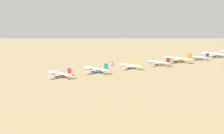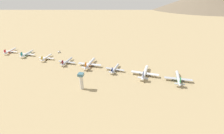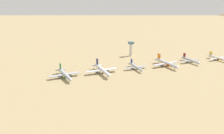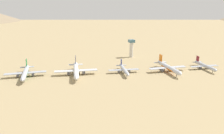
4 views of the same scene
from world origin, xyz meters
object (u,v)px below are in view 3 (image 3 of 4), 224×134
at_px(control_tower, 131,48).
at_px(parked_jet_4, 191,60).
at_px(parked_jet_2, 136,67).
at_px(parked_jet_5, 218,58).
at_px(parked_jet_3, 167,63).
at_px(parked_jet_1, 102,70).
at_px(parked_jet_0, 65,74).

bearing_deg(control_tower, parked_jet_4, 33.64).
xyz_separation_m(parked_jet_2, parked_jet_5, (28.74, 132.88, -0.19)).
bearing_deg(parked_jet_2, control_tower, 149.88).
xyz_separation_m(parked_jet_4, control_tower, (-78.00, -51.91, 9.46)).
relative_size(parked_jet_4, parked_jet_5, 1.05).
distance_m(parked_jet_2, parked_jet_3, 46.40).
relative_size(parked_jet_1, parked_jet_3, 1.04).
distance_m(parked_jet_1, parked_jet_4, 137.47).
xyz_separation_m(parked_jet_1, parked_jet_5, (38.07, 180.18, -1.48)).
distance_m(parked_jet_4, parked_jet_5, 46.82).
relative_size(parked_jet_2, control_tower, 1.66).
bearing_deg(parked_jet_0, parked_jet_5, 78.08).
distance_m(parked_jet_1, parked_jet_2, 48.23).
bearing_deg(parked_jet_2, parked_jet_0, -101.52).
distance_m(parked_jet_5, control_tower, 133.07).
height_order(parked_jet_5, control_tower, control_tower).
height_order(parked_jet_0, parked_jet_1, parked_jet_1).
relative_size(parked_jet_2, parked_jet_3, 0.78).
bearing_deg(parked_jet_4, parked_jet_2, -100.43).
distance_m(parked_jet_2, parked_jet_5, 135.96).
distance_m(parked_jet_0, parked_jet_1, 48.17).
bearing_deg(parked_jet_4, control_tower, -146.36).
distance_m(parked_jet_1, parked_jet_5, 184.16).
bearing_deg(parked_jet_2, parked_jet_1, -101.17).
height_order(parked_jet_0, parked_jet_3, parked_jet_3).
relative_size(parked_jet_4, control_tower, 1.68).
xyz_separation_m(parked_jet_2, parked_jet_3, (11.38, 44.97, 1.01)).
relative_size(parked_jet_1, parked_jet_2, 1.34).
bearing_deg(parked_jet_1, parked_jet_5, 78.07).
bearing_deg(parked_jet_4, parked_jet_5, 74.41).
bearing_deg(parked_jet_5, parked_jet_3, -101.17).
xyz_separation_m(parked_jet_2, control_tower, (-61.84, 35.88, 9.51)).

